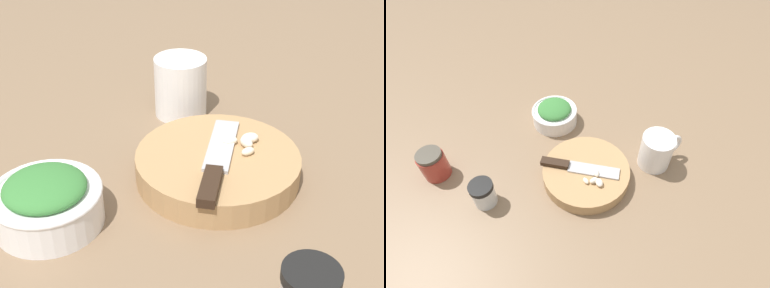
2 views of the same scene
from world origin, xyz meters
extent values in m
plane|color=#7F664C|center=(0.00, 0.00, 0.00)|extent=(5.00, 5.00, 0.00)
cylinder|color=tan|center=(0.05, -0.06, 0.02)|extent=(0.22, 0.22, 0.04)
cube|color=black|center=(-0.03, -0.07, 0.04)|extent=(0.07, 0.03, 0.01)
cube|color=#B2B2B7|center=(0.07, -0.06, 0.04)|extent=(0.13, 0.05, 0.01)
ellipsoid|color=#EEE0C6|center=(0.06, -0.10, 0.04)|extent=(0.02, 0.02, 0.01)
ellipsoid|color=silver|center=(0.08, -0.07, 0.04)|extent=(0.02, 0.03, 0.01)
ellipsoid|color=#F1E3CF|center=(0.10, -0.10, 0.04)|extent=(0.03, 0.03, 0.01)
ellipsoid|color=#F0E2CD|center=(0.08, -0.09, 0.04)|extent=(0.03, 0.03, 0.01)
cylinder|color=white|center=(-0.09, 0.11, 0.02)|extent=(0.13, 0.13, 0.05)
torus|color=white|center=(-0.09, 0.11, 0.05)|extent=(0.14, 0.14, 0.01)
ellipsoid|color=#387A38|center=(-0.09, 0.11, 0.05)|extent=(0.10, 0.10, 0.03)
cylinder|color=black|center=(-0.16, -0.20, 0.06)|extent=(0.06, 0.06, 0.01)
cylinder|color=white|center=(0.21, 0.04, 0.05)|extent=(0.08, 0.08, 0.10)
torus|color=white|center=(0.25, 0.07, 0.05)|extent=(0.06, 0.05, 0.07)
camera|label=1|loc=(-0.53, -0.19, 0.43)|focal=50.00mm
camera|label=2|loc=(0.17, -0.50, 0.65)|focal=28.00mm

